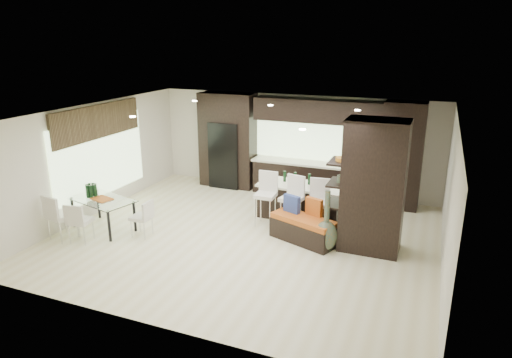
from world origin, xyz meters
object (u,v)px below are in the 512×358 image
at_px(stool_right, 318,212).
at_px(stool_mid, 291,209).
at_px(dining_table, 104,214).
at_px(bench, 303,229).
at_px(chair_end, 142,220).
at_px(chair_near, 81,224).
at_px(kitchen_island, 300,201).
at_px(stool_left, 265,205).
at_px(chair_far, 62,218).
at_px(floor_vase, 326,221).

bearing_deg(stool_right, stool_mid, 173.58).
bearing_deg(dining_table, bench, 27.91).
height_order(stool_mid, chair_end, stool_mid).
bearing_deg(chair_end, chair_near, 122.57).
xyz_separation_m(stool_mid, dining_table, (-3.95, -1.56, -0.14)).
distance_m(kitchen_island, stool_left, 0.98).
distance_m(stool_right, dining_table, 4.83).
xyz_separation_m(stool_left, chair_end, (-2.30, -1.56, -0.13)).
relative_size(stool_mid, bench, 0.70).
distance_m(kitchen_island, chair_end, 3.73).
xyz_separation_m(chair_near, chair_far, (-0.46, -0.04, 0.06)).
relative_size(kitchen_island, floor_vase, 1.56).
bearing_deg(stool_right, floor_vase, -70.54).
bearing_deg(chair_end, kitchen_island, -53.94).
bearing_deg(kitchen_island, dining_table, -148.46).
xyz_separation_m(kitchen_island, stool_mid, (0.00, -0.75, 0.08)).
distance_m(stool_mid, floor_vase, 1.25).
xyz_separation_m(floor_vase, chair_end, (-3.90, -0.81, -0.26)).
height_order(kitchen_island, stool_mid, stool_mid).
xyz_separation_m(kitchen_island, floor_vase, (0.99, -1.51, 0.23)).
relative_size(bench, chair_end, 1.88).
bearing_deg(bench, stool_left, 174.61).
relative_size(stool_left, bench, 0.71).
bearing_deg(stool_right, stool_left, 173.67).
relative_size(kitchen_island, stool_mid, 2.00).
relative_size(floor_vase, chair_far, 1.36).
xyz_separation_m(floor_vase, chair_near, (-4.93, -1.53, -0.23)).
bearing_deg(floor_vase, stool_mid, 142.50).
bearing_deg(chair_far, stool_mid, 38.82).
relative_size(stool_right, dining_table, 0.67).
xyz_separation_m(stool_mid, floor_vase, (0.99, -0.76, 0.14)).
bearing_deg(stool_left, chair_near, -147.17).
distance_m(floor_vase, chair_near, 5.17).
relative_size(stool_mid, dining_table, 0.67).
bearing_deg(stool_mid, bench, -36.44).
relative_size(floor_vase, dining_table, 0.87).
bearing_deg(stool_right, chair_near, -159.97).
distance_m(floor_vase, chair_far, 5.62).
bearing_deg(dining_table, chair_far, -107.11).
relative_size(bench, floor_vase, 1.11).
xyz_separation_m(stool_right, chair_far, (-5.03, -2.32, -0.02)).
xyz_separation_m(bench, floor_vase, (0.54, -0.24, 0.37)).
height_order(bench, chair_far, chair_far).
bearing_deg(chair_far, dining_table, 69.48).
distance_m(stool_left, stool_right, 1.23).
xyz_separation_m(stool_right, chair_near, (-4.56, -2.28, -0.09)).
height_order(kitchen_island, chair_near, kitchen_island).
height_order(kitchen_island, chair_far, chair_far).
xyz_separation_m(stool_left, chair_far, (-3.80, -2.31, -0.04)).
bearing_deg(stool_left, bench, -27.43).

